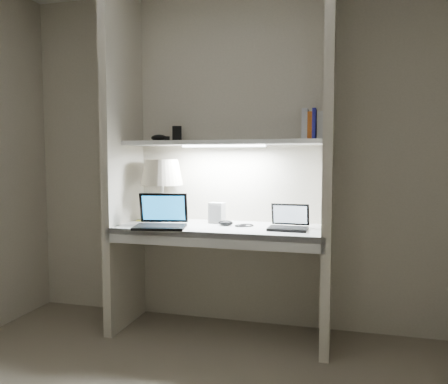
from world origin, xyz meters
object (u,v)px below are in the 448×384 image
(table_lamp, at_px, (162,180))
(book_row, at_px, (317,125))
(laptop_main, at_px, (161,219))
(laptop_netbook, at_px, (289,223))
(speaker, at_px, (217,213))

(table_lamp, relative_size, book_row, 2.21)
(table_lamp, bearing_deg, laptop_main, -68.69)
(laptop_main, height_order, book_row, book_row)
(laptop_main, xyz_separation_m, laptop_netbook, (0.86, 0.13, -0.01))
(table_lamp, xyz_separation_m, speaker, (0.42, 0.01, -0.24))
(speaker, bearing_deg, book_row, 11.09)
(laptop_main, bearing_deg, book_row, 3.40)
(laptop_netbook, xyz_separation_m, book_row, (0.17, 0.15, 0.65))
(laptop_netbook, bearing_deg, laptop_main, -169.66)
(table_lamp, xyz_separation_m, book_row, (1.12, 0.02, 0.38))
(laptop_main, xyz_separation_m, book_row, (1.02, 0.28, 0.64))
(table_lamp, bearing_deg, speaker, 0.94)
(speaker, height_order, book_row, book_row)
(table_lamp, distance_m, speaker, 0.48)
(table_lamp, height_order, laptop_main, table_lamp)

